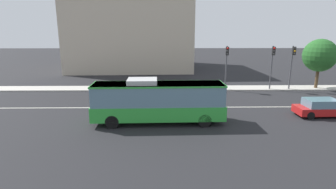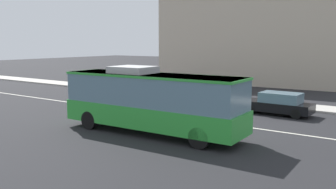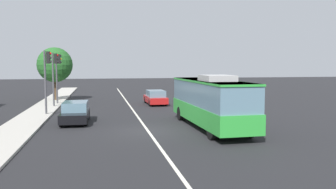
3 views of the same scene
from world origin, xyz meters
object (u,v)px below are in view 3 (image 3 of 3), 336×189
(traffic_light_near_corner, at_px, (55,70))
(street_tree_kerbside_left, at_px, (55,65))
(transit_bus, at_px, (210,100))
(traffic_light_mid_block, at_px, (47,71))
(sedan_black, at_px, (75,112))
(sedan_red, at_px, (155,97))
(traffic_light_far_corner, at_px, (58,70))

(traffic_light_near_corner, xyz_separation_m, street_tree_kerbside_left, (5.88, 0.68, 0.48))
(transit_bus, distance_m, traffic_light_mid_block, 13.64)
(sedan_black, bearing_deg, traffic_light_mid_block, -147.37)
(transit_bus, distance_m, sedan_red, 13.74)
(sedan_red, distance_m, traffic_light_near_corner, 10.19)
(sedan_black, xyz_separation_m, traffic_light_far_corner, (11.58, 2.41, 2.84))
(sedan_black, relative_size, traffic_light_mid_block, 0.87)
(street_tree_kerbside_left, bearing_deg, traffic_light_near_corner, -173.44)
(sedan_black, distance_m, traffic_light_mid_block, 5.38)
(sedan_red, xyz_separation_m, street_tree_kerbside_left, (5.33, 10.45, 3.32))
(sedan_black, bearing_deg, sedan_red, 144.45)
(traffic_light_mid_block, xyz_separation_m, traffic_light_far_corner, (7.68, 0.02, 0.00))
(transit_bus, bearing_deg, street_tree_kerbside_left, 30.66)
(traffic_light_mid_block, bearing_deg, transit_bus, -32.06)
(transit_bus, bearing_deg, traffic_light_far_corner, 34.50)
(sedan_red, height_order, sedan_black, same)
(sedan_red, distance_m, sedan_black, 12.24)
(sedan_red, bearing_deg, traffic_light_mid_block, 120.10)
(traffic_light_far_corner, bearing_deg, sedan_red, -14.79)
(transit_bus, relative_size, traffic_light_near_corner, 1.93)
(traffic_light_mid_block, bearing_deg, traffic_light_near_corner, 93.50)
(sedan_black, height_order, traffic_light_far_corner, traffic_light_far_corner)
(traffic_light_near_corner, bearing_deg, transit_bus, -47.07)
(transit_bus, bearing_deg, traffic_light_near_corner, 39.17)
(transit_bus, xyz_separation_m, traffic_light_near_corner, (13.07, 11.19, 1.75))
(transit_bus, distance_m, traffic_light_near_corner, 17.30)
(sedan_black, relative_size, street_tree_kerbside_left, 0.76)
(traffic_light_near_corner, bearing_deg, sedan_black, -72.73)
(transit_bus, distance_m, traffic_light_far_corner, 19.07)
(sedan_black, relative_size, traffic_light_near_corner, 0.87)
(sedan_red, relative_size, traffic_light_far_corner, 0.87)
(traffic_light_far_corner, xyz_separation_m, street_tree_kerbside_left, (3.57, 0.73, 0.48))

